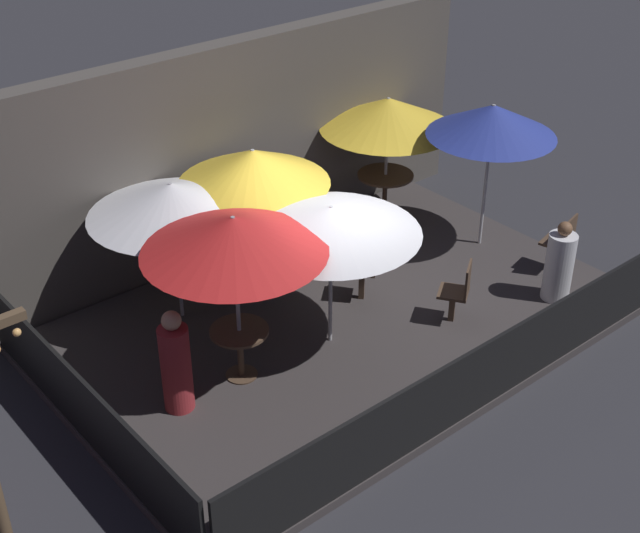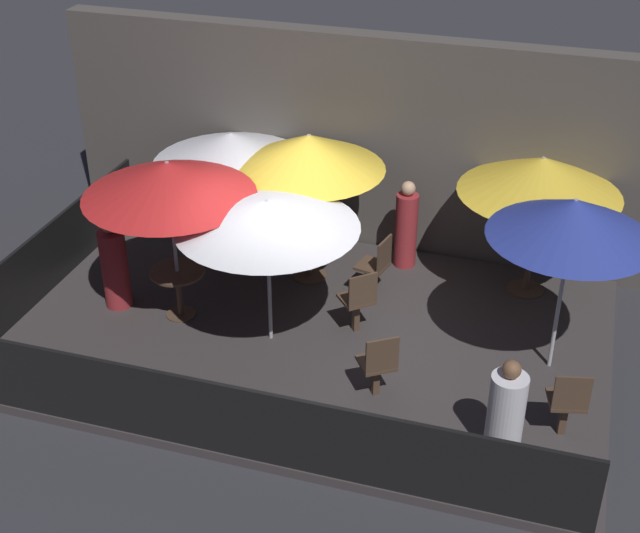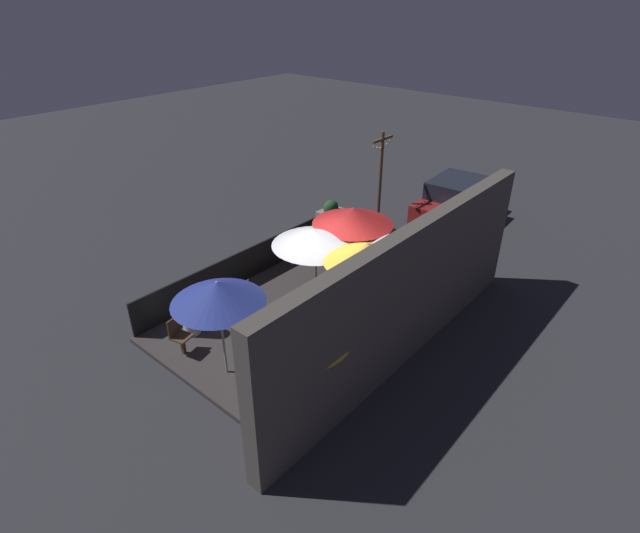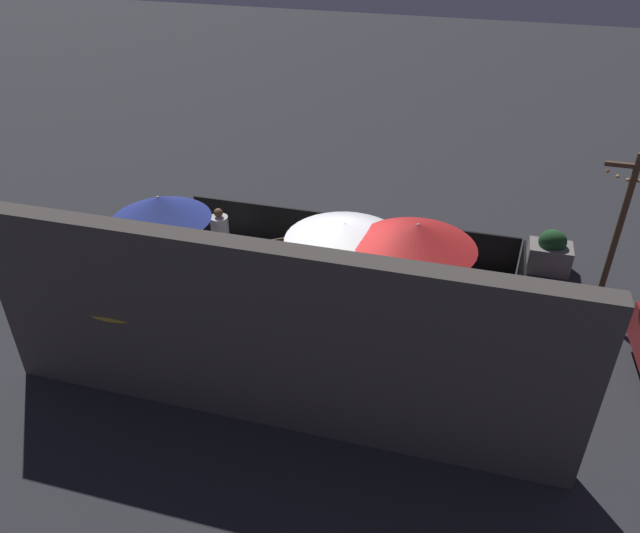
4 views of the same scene
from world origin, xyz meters
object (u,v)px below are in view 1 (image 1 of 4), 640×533
object	(u,v)px
patio_umbrella_2	(388,113)
patio_chair_3	(323,242)
patio_umbrella_1	(234,235)
patron_1	(176,365)
dining_table_2	(385,182)
patio_umbrella_0	(253,167)
patron_2	(559,265)
patio_umbrella_3	(171,199)
patio_umbrella_4	(331,220)
patron_0	(292,208)
patio_umbrella_5	(492,120)
patio_chair_1	(561,241)
patio_chair_2	(367,267)
patio_chair_0	(458,291)
dining_table_0	(257,255)
dining_table_1	(240,340)

from	to	relation	value
patio_umbrella_2	patio_chair_3	distance (m)	2.51
patio_umbrella_1	patron_1	xyz separation A→B (m)	(-0.93, -0.02, -1.42)
dining_table_2	patio_umbrella_0	bearing A→B (deg)	-169.69
dining_table_2	patron_1	distance (m)	5.73
patio_umbrella_1	patron_2	xyz separation A→B (m)	(4.52, -1.42, -1.50)
patio_umbrella_2	dining_table_2	bearing A→B (deg)	153.43
patio_umbrella_3	patio_umbrella_4	distance (m)	2.14
patron_0	patio_umbrella_1	bearing A→B (deg)	122.03
patio_umbrella_5	patron_0	bearing A→B (deg)	140.20
patio_umbrella_3	patio_umbrella_2	bearing A→B (deg)	5.45
patio_chair_1	patron_2	size ratio (longest dim) A/B	0.76
patio_umbrella_4	patio_chair_2	xyz separation A→B (m)	(1.06, 0.45, -1.30)
patio_chair_3	patron_2	distance (m)	3.41
dining_table_2	patron_1	world-z (taller)	patron_1
patio_umbrella_5	patio_chair_1	bearing A→B (deg)	-79.34
patio_umbrella_3	patio_chair_0	xyz separation A→B (m)	(2.83, -2.55, -1.32)
patio_umbrella_1	patron_2	world-z (taller)	patio_umbrella_1
patio_umbrella_3	patio_chair_0	bearing A→B (deg)	-42.05
patio_chair_2	patio_chair_1	bearing A→B (deg)	-156.80
patron_0	patron_1	distance (m)	4.19
patio_umbrella_0	patio_umbrella_1	world-z (taller)	patio_umbrella_1
dining_table_0	patron_0	bearing A→B (deg)	31.11
patio_umbrella_4	patio_chair_1	world-z (taller)	patio_umbrella_4
dining_table_0	patron_2	bearing A→B (deg)	-42.66
patron_0	patron_1	xyz separation A→B (m)	(-3.54, -2.25, 0.00)
patio_umbrella_3	dining_table_2	size ratio (longest dim) A/B	2.41
patron_2	patio_chair_0	bearing A→B (deg)	48.18
patio_chair_3	patio_umbrella_5	bearing A→B (deg)	172.09
dining_table_1	patron_1	bearing A→B (deg)	-179.05
patio_umbrella_3	patio_umbrella_5	bearing A→B (deg)	-15.38
patio_umbrella_3	dining_table_0	size ratio (longest dim) A/B	2.50
dining_table_0	patio_chair_1	distance (m)	4.51
patio_chair_3	patron_0	distance (m)	1.01
dining_table_2	patio_chair_3	size ratio (longest dim) A/B	1.00
patio_umbrella_5	patio_chair_1	size ratio (longest dim) A/B	2.50
patron_0	patron_1	bearing A→B (deg)	113.93
patio_umbrella_0	patio_umbrella_2	distance (m)	3.11
patron_2	patron_1	bearing A→B (deg)	51.92
patio_umbrella_4	patio_umbrella_0	bearing A→B (deg)	89.61
patron_0	patio_chair_2	bearing A→B (deg)	165.63
patio_chair_1	patron_2	world-z (taller)	patron_2
patio_umbrella_1	patio_umbrella_5	world-z (taller)	patio_umbrella_5
dining_table_1	patio_chair_1	xyz separation A→B (m)	(5.15, -0.98, -0.04)
patio_umbrella_1	dining_table_0	world-z (taller)	patio_umbrella_1
patio_chair_1	patron_1	xyz separation A→B (m)	(-6.07, 0.96, 0.12)
patio_chair_3	dining_table_0	bearing A→B (deg)	-0.00
patio_umbrella_0	patron_1	size ratio (longest dim) A/B	1.61
patio_umbrella_0	patron_0	bearing A→B (deg)	31.11
patio_umbrella_5	patron_1	size ratio (longest dim) A/B	1.69
patio_umbrella_1	patio_umbrella_5	bearing A→B (deg)	3.88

